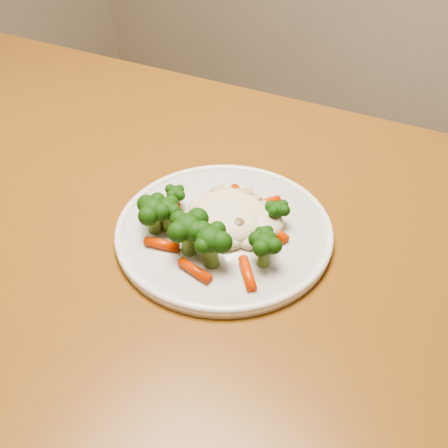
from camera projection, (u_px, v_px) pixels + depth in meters
name	position (u px, v px, depth m)	size (l,w,h in m)	color
dining_table	(139.00, 277.00, 0.79)	(1.35, 1.01, 0.75)	brown
plate	(224.00, 232.00, 0.71)	(0.27, 0.27, 0.01)	white
meal	(214.00, 221.00, 0.68)	(0.19, 0.18, 0.05)	beige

